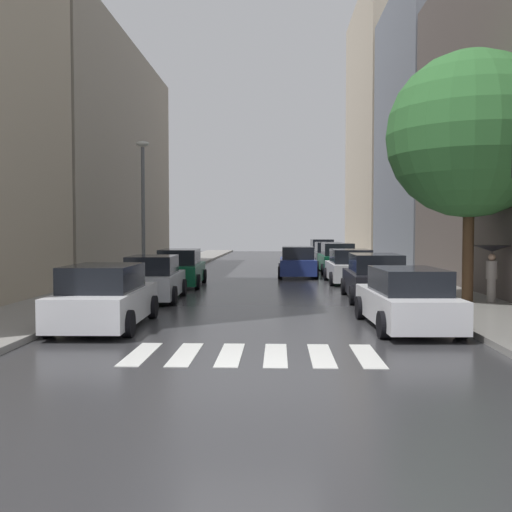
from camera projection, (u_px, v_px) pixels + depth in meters
The scene contains 20 objects.
ground_plane at pixel (270, 273), 33.73m from camera, with size 28.00×72.00×0.04m, color #303033.
sidewalk_left at pixel (159, 271), 33.98m from camera, with size 3.00×72.00×0.15m, color gray.
sidewalk_right at pixel (382, 272), 33.47m from camera, with size 3.00×72.00×0.15m, color gray.
crosswalk_stripes at pixel (253, 355), 11.45m from camera, with size 4.95×2.20×0.01m.
building_left_mid at pixel (86, 159), 34.51m from camera, with size 6.00×20.72×13.47m, color #9E9384.
building_right_mid at pixel (436, 131), 38.48m from camera, with size 6.00×13.67×18.25m, color slate.
building_right_far at pixel (388, 129), 55.30m from camera, with size 6.00×18.51×24.49m, color #B2A38C.
parked_car_left_nearest at pixel (105, 298), 14.73m from camera, with size 2.16×4.54×1.61m.
parked_car_left_second at pixel (153, 279), 20.42m from camera, with size 2.12×4.21×1.59m.
parked_car_left_third at pixel (180, 269), 25.77m from camera, with size 2.19×4.86×1.65m.
parked_car_right_nearest at pixel (406, 300), 14.57m from camera, with size 2.12×4.51×1.53m.
parked_car_right_second at pixel (375, 278), 20.61m from camera, with size 2.15×4.71×1.65m.
parked_car_right_third at pixel (350, 267), 27.12m from camera, with size 2.20×4.45×1.60m.
parked_car_right_fourth at pixel (337, 259), 33.54m from camera, with size 2.15×4.70×1.76m.
parked_car_right_fifth at pixel (328, 255), 39.61m from camera, with size 2.11×4.72×1.69m.
parked_car_right_sixth at pixel (322, 252), 45.19m from camera, with size 2.12×4.82×1.81m.
car_midroad at pixel (298, 263), 30.96m from camera, with size 2.10×4.61×1.63m.
pedestrian_foreground at pixel (492, 259), 18.72m from camera, with size 1.17×1.17×1.84m.
street_tree_right at pixel (470, 135), 18.80m from camera, with size 5.40×5.40×8.14m.
lamp_post_left at pixel (143, 200), 25.78m from camera, with size 0.60×0.28×6.31m.
Camera 1 is at (0.50, -9.66, 2.47)m, focal length 40.54 mm.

